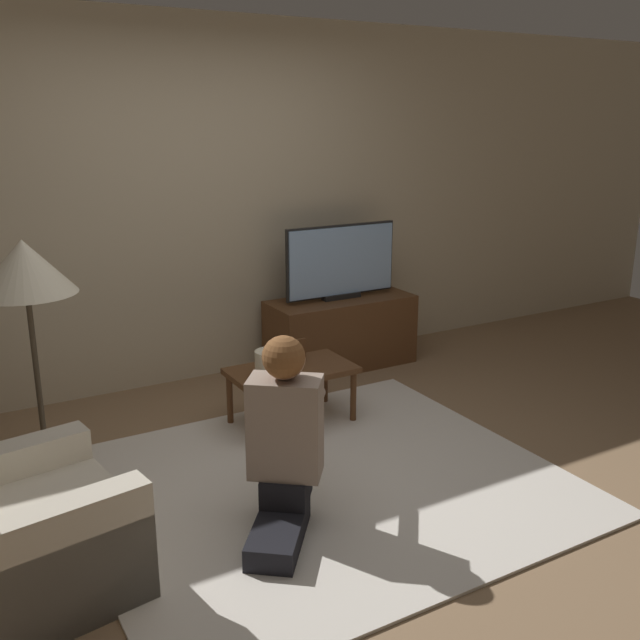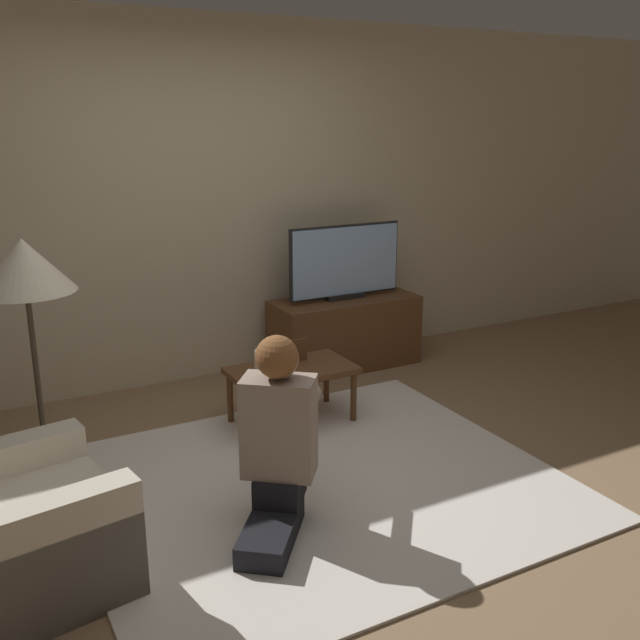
% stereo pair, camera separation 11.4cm
% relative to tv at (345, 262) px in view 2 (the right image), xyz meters
% --- Properties ---
extents(ground_plane, '(10.00, 10.00, 0.00)m').
position_rel_tv_xyz_m(ground_plane, '(-1.08, -1.58, -0.84)').
color(ground_plane, '#896B4C').
extents(wall_back, '(10.00, 0.06, 2.60)m').
position_rel_tv_xyz_m(wall_back, '(-1.08, 0.35, 0.46)').
color(wall_back, beige).
rests_on(wall_back, ground_plane).
extents(rug, '(2.48, 2.17, 0.02)m').
position_rel_tv_xyz_m(rug, '(-1.08, -1.58, -0.83)').
color(rug, silver).
rests_on(rug, ground_plane).
extents(tv_stand, '(1.15, 0.47, 0.55)m').
position_rel_tv_xyz_m(tv_stand, '(-0.00, -0.00, -0.57)').
color(tv_stand, brown).
rests_on(tv_stand, ground_plane).
extents(tv, '(0.94, 0.08, 0.57)m').
position_rel_tv_xyz_m(tv, '(0.00, 0.00, 0.00)').
color(tv, black).
rests_on(tv, tv_stand).
extents(coffee_table, '(0.78, 0.44, 0.38)m').
position_rel_tv_xyz_m(coffee_table, '(-0.85, -0.79, -0.51)').
color(coffee_table, brown).
rests_on(coffee_table, ground_plane).
extents(floor_lamp, '(0.51, 0.51, 1.32)m').
position_rel_tv_xyz_m(floor_lamp, '(-2.35, -0.77, 0.30)').
color(floor_lamp, '#4C4233').
rests_on(floor_lamp, ground_plane).
extents(armchair, '(0.93, 0.88, 0.81)m').
position_rel_tv_xyz_m(armchair, '(-2.63, -1.77, -0.57)').
color(armchair, beige).
rests_on(armchair, ground_plane).
extents(person_kneeling, '(0.72, 0.82, 0.95)m').
position_rel_tv_xyz_m(person_kneeling, '(-1.43, -1.83, -0.36)').
color(person_kneeling, black).
rests_on(person_kneeling, rug).
extents(picture_frame, '(0.11, 0.01, 0.15)m').
position_rel_tv_xyz_m(picture_frame, '(-0.75, -0.70, -0.38)').
color(picture_frame, brown).
rests_on(picture_frame, coffee_table).
extents(table_lamp, '(0.18, 0.18, 0.17)m').
position_rel_tv_xyz_m(table_lamp, '(-1.04, -0.88, -0.36)').
color(table_lamp, '#4C3823').
rests_on(table_lamp, coffee_table).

